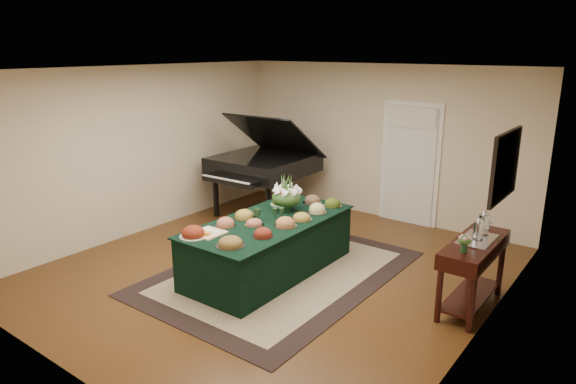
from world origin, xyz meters
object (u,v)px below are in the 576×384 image
Objects in this scene: floral_centerpiece at (286,194)px; mahogany_sideboard at (474,257)px; buffet_table at (269,246)px; grand_piano at (264,164)px.

mahogany_sideboard is (2.58, 0.17, -0.35)m from floral_centerpiece.
buffet_table is 2.61m from mahogany_sideboard.
buffet_table is 1.93× the size of mahogany_sideboard.
grand_piano reaches higher than mahogany_sideboard.
floral_centerpiece is at bearing -176.26° from mahogany_sideboard.
grand_piano is (-1.68, 1.94, 0.57)m from buffet_table.
floral_centerpiece is 2.18m from grand_piano.
mahogany_sideboard is at bearing 3.74° from floral_centerpiece.
buffet_table is at bearing -165.69° from mahogany_sideboard.
floral_centerpiece reaches higher than buffet_table.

